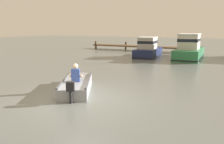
{
  "coord_description": "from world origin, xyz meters",
  "views": [
    {
      "loc": [
        5.19,
        -6.56,
        2.58
      ],
      "look_at": [
        -0.53,
        2.97,
        0.55
      ],
      "focal_mm": 38.3,
      "sensor_mm": 36.0,
      "label": 1
    }
  ],
  "objects": [
    {
      "name": "ground_plane",
      "position": [
        0.0,
        0.0,
        0.0
      ],
      "size": [
        120.0,
        120.0,
        0.0
      ],
      "primitive_type": "plane",
      "color": "slate"
    },
    {
      "name": "wooden_dock",
      "position": [
        -6.86,
        19.2,
        0.51
      ],
      "size": [
        11.56,
        1.64,
        1.16
      ],
      "color": "brown",
      "rests_on": "ground"
    },
    {
      "name": "rowboat_with_person",
      "position": [
        -1.1,
        1.03,
        0.25
      ],
      "size": [
        2.59,
        3.39,
        1.19
      ],
      "color": "gray",
      "rests_on": "ground"
    },
    {
      "name": "moored_boat_navy",
      "position": [
        -3.26,
        14.02,
        0.67
      ],
      "size": [
        2.59,
        5.06,
        1.82
      ],
      "color": "#19234C",
      "rests_on": "ground"
    },
    {
      "name": "moored_boat_green",
      "position": [
        0.36,
        14.35,
        0.79
      ],
      "size": [
        2.63,
        6.17,
        2.16
      ],
      "color": "#287042",
      "rests_on": "ground"
    }
  ]
}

